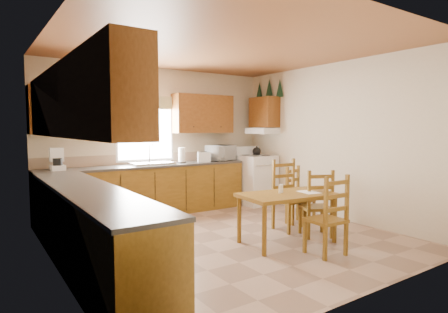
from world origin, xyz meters
TOP-DOWN VIEW (x-y plane):
  - floor at (0.00, 0.00)m, footprint 4.50×4.50m
  - ceiling at (0.00, 0.00)m, footprint 4.50×4.50m
  - wall_left at (-2.25, 0.00)m, footprint 4.50×4.50m
  - wall_right at (2.25, 0.00)m, footprint 4.50×4.50m
  - wall_back at (0.00, 2.25)m, footprint 4.50×4.50m
  - wall_front at (0.00, -2.25)m, footprint 4.50×4.50m
  - lower_cab_back at (-0.38, 1.95)m, footprint 3.75×0.60m
  - lower_cab_left at (-1.95, -0.15)m, footprint 0.60×3.60m
  - counter_back at (-0.38, 1.95)m, footprint 3.75×0.63m
  - counter_left at (-1.95, -0.15)m, footprint 0.63×3.60m
  - backsplash at (-0.38, 2.24)m, footprint 3.75×0.01m
  - upper_cab_back_left at (-1.55, 2.08)m, footprint 1.41×0.33m
  - upper_cab_back_right at (0.86, 2.08)m, footprint 1.25×0.33m
  - upper_cab_left at (-2.08, -0.15)m, footprint 0.33×3.60m
  - upper_cab_stove at (2.08, 1.65)m, footprint 0.33×0.62m
  - range_hood at (2.03, 1.65)m, footprint 0.44×0.62m
  - window_frame at (-0.30, 2.22)m, footprint 1.13×0.02m
  - window_pane at (-0.30, 2.21)m, footprint 1.05×0.01m
  - window_valance at (-0.30, 2.19)m, footprint 1.19×0.01m
  - sink_basin at (-0.30, 1.95)m, footprint 0.75×0.45m
  - pine_decal_a at (2.21, 1.33)m, footprint 0.22×0.22m
  - pine_decal_b at (2.21, 1.65)m, footprint 0.22×0.22m
  - pine_decal_c at (2.21, 1.97)m, footprint 0.22×0.22m
  - stove at (1.88, 1.68)m, footprint 0.67×0.69m
  - coffeemaker at (-1.88, 1.91)m, footprint 0.23×0.26m
  - paper_towel at (0.29, 1.92)m, footprint 0.14×0.14m
  - toaster at (0.75, 1.87)m, footprint 0.27×0.23m
  - microwave at (1.20, 1.95)m, footprint 0.61×0.51m
  - dining_table at (0.56, -0.63)m, footprint 1.36×0.87m
  - chair_near_left at (0.63, -1.25)m, footprint 0.44×0.42m
  - chair_near_right at (1.14, -0.63)m, footprint 0.53×0.52m
  - chair_far_left at (1.07, -0.19)m, footprint 0.48×0.46m
  - chair_far_right at (1.47, -0.00)m, footprint 0.46×0.45m
  - table_paper at (0.87, -0.74)m, footprint 0.27×0.33m
  - table_card at (0.50, -0.57)m, footprint 0.09×0.05m

SIDE VIEW (x-z plane):
  - floor at x=0.00m, z-range 0.00..0.00m
  - dining_table at x=0.56m, z-range 0.00..0.69m
  - lower_cab_back at x=-0.38m, z-range 0.00..0.88m
  - lower_cab_left at x=-1.95m, z-range 0.00..0.88m
  - chair_far_right at x=1.47m, z-range 0.00..0.93m
  - chair_near_right at x=1.14m, z-range 0.00..0.97m
  - stove at x=1.88m, z-range 0.00..0.99m
  - chair_near_left at x=0.63m, z-range 0.00..1.00m
  - chair_far_left at x=1.07m, z-range 0.00..1.08m
  - table_paper at x=0.87m, z-range 0.69..0.69m
  - table_card at x=0.50m, z-range 0.69..0.81m
  - counter_back at x=-0.38m, z-range 0.88..0.92m
  - counter_left at x=-1.95m, z-range 0.88..0.92m
  - sink_basin at x=-0.30m, z-range 0.92..0.96m
  - backsplash at x=-0.38m, z-range 0.92..1.10m
  - toaster at x=0.75m, z-range 0.92..1.11m
  - paper_towel at x=0.29m, z-range 0.92..1.21m
  - microwave at x=1.20m, z-range 0.92..1.23m
  - coffeemaker at x=-1.88m, z-range 0.92..1.23m
  - wall_left at x=-2.25m, z-range 1.35..1.35m
  - wall_right at x=2.25m, z-range 1.35..1.35m
  - wall_back at x=0.00m, z-range 1.35..1.35m
  - wall_front at x=0.00m, z-range 1.35..1.35m
  - range_hood at x=2.03m, z-range 1.46..1.58m
  - window_frame at x=-0.30m, z-range 0.96..2.14m
  - window_pane at x=-0.30m, z-range 1.00..2.10m
  - upper_cab_back_left at x=-1.55m, z-range 1.48..2.23m
  - upper_cab_back_right at x=0.86m, z-range 1.48..2.23m
  - upper_cab_left at x=-2.08m, z-range 1.48..2.23m
  - upper_cab_stove at x=2.08m, z-range 1.59..2.21m
  - window_valance at x=-0.30m, z-range 1.93..2.17m
  - pine_decal_a at x=2.21m, z-range 2.20..2.56m
  - pine_decal_c at x=2.21m, z-range 2.20..2.56m
  - pine_decal_b at x=2.21m, z-range 2.24..2.60m
  - ceiling at x=0.00m, z-range 2.70..2.70m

